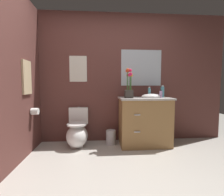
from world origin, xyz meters
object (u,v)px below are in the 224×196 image
Objects in this scene: vanity_cabinet at (145,121)px; flower_vase at (129,87)px; wall_mirror at (141,68)px; toilet_paper_roll at (35,111)px; toilet at (77,133)px; lotion_bottle at (162,92)px; soap_bottle at (149,93)px; hanging_towel at (27,77)px; trash_bin at (111,137)px; wall_poster at (78,69)px; hand_wash_bottle at (161,94)px.

flower_vase is at bearing -166.49° from vanity_cabinet.
toilet_paper_roll is at bearing -166.22° from wall_mirror.
lotion_bottle is at bearing 0.00° from toilet.
vanity_cabinet is 1.04m from wall_mirror.
soap_bottle is (0.40, 0.10, -0.11)m from flower_vase.
hanging_towel reaches higher than soap_bottle.
trash_bin is at bearing 155.10° from flower_vase.
toilet_paper_roll is (-0.66, -0.20, 0.44)m from toilet.
lotion_bottle is 0.45× the size of wall_poster.
toilet_paper_roll is at bearing -169.40° from trash_bin.
soap_bottle is 0.25m from lotion_bottle.
toilet_paper_roll is (-1.89, -0.46, -0.77)m from wall_mirror.
vanity_cabinet is at bearing 8.75° from hanging_towel.
trash_bin is 1.44m from wall_poster.
wall_mirror reaches higher than trash_bin.
soap_bottle is (0.09, 0.02, 0.52)m from vanity_cabinet.
toilet_paper_roll is (0.06, 0.13, -0.55)m from hanging_towel.
wall_poster is (-1.32, 0.27, 0.45)m from soap_bottle.
soap_bottle is 0.89× the size of lotion_bottle.
hand_wash_bottle is at bearing -125.45° from lotion_bottle.
wall_mirror reaches higher than soap_bottle.
hanging_towel is 0.57m from toilet_paper_roll.
toilet_paper_roll reaches higher than trash_bin.
hanging_towel reaches higher than toilet.
hand_wash_bottle is at bearing 1.48° from flower_vase.
hand_wash_bottle is (-0.06, -0.09, -0.04)m from lotion_bottle.
toilet is 4.68× the size of hand_wash_bottle.
soap_bottle is 0.55m from wall_mirror.
flower_vase is (-0.31, -0.08, 0.63)m from vanity_cabinet.
hanging_towel is at bearing -172.18° from flower_vase.
vanity_cabinet is 0.53m from soap_bottle.
wall_mirror is at bearing 12.25° from toilet.
hand_wash_bottle is 0.18× the size of wall_mirror.
lotion_bottle is 1.51× the size of hand_wash_bottle.
flower_vase is 0.61m from wall_mirror.
soap_bottle is at bearing 13.74° from flower_vase.
wall_poster is 1.09m from toilet_paper_roll.
wall_mirror is (1.23, 0.00, 0.03)m from wall_poster.
lotion_bottle is 0.11m from hand_wash_bottle.
toilet_paper_roll is at bearing -163.40° from toilet.
toilet_paper_roll is (-1.58, -0.09, -0.40)m from flower_vase.
vanity_cabinet is 1.60m from wall_poster.
trash_bin is at bearing 171.85° from hand_wash_bottle.
toilet is 0.62m from trash_bin.
hand_wash_bottle is 0.54× the size of trash_bin.
flower_vase is at bearing -24.90° from trash_bin.
lotion_bottle is (0.34, 0.03, 0.53)m from vanity_cabinet.
toilet is at bearing -180.00° from lotion_bottle.
trash_bin is at bearing 176.28° from soap_bottle.
vanity_cabinet is (1.24, -0.03, 0.21)m from toilet.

